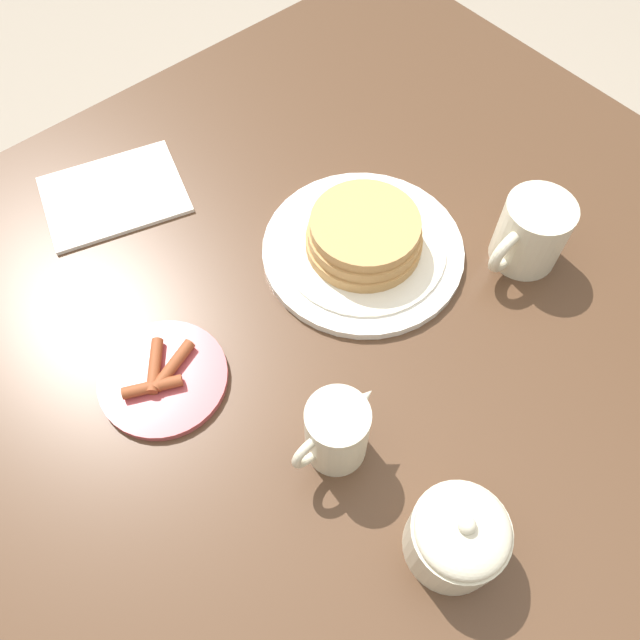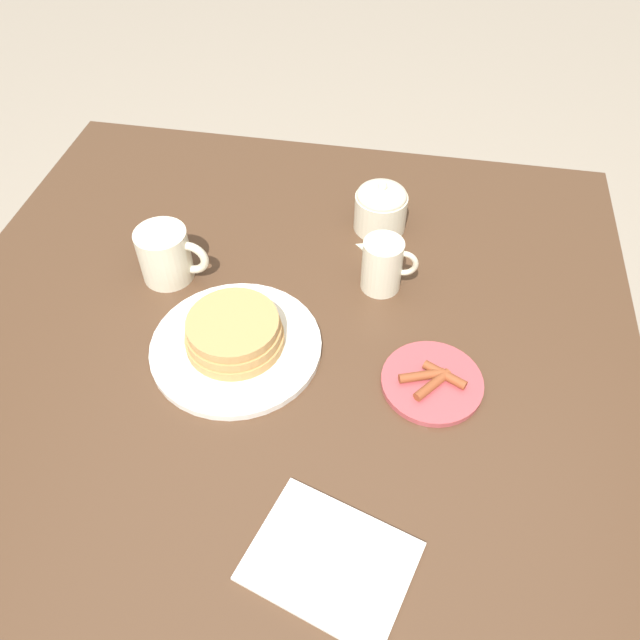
% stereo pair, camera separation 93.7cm
% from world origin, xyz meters
% --- Properties ---
extents(ground_plane, '(8.00, 8.00, 0.00)m').
position_xyz_m(ground_plane, '(0.00, 0.00, 0.00)').
color(ground_plane, gray).
extents(dining_table, '(1.13, 1.07, 0.77)m').
position_xyz_m(dining_table, '(0.00, 0.00, 0.65)').
color(dining_table, '#4C3321').
rests_on(dining_table, ground_plane).
extents(pancake_plate, '(0.27, 0.27, 0.07)m').
position_xyz_m(pancake_plate, '(-0.06, -0.05, 0.80)').
color(pancake_plate, white).
rests_on(pancake_plate, dining_table).
extents(side_plate_bacon, '(0.15, 0.15, 0.02)m').
position_xyz_m(side_plate_bacon, '(0.24, -0.07, 0.78)').
color(side_plate_bacon, '#B2474C').
rests_on(side_plate_bacon, dining_table).
extents(coffee_mug, '(0.12, 0.09, 0.09)m').
position_xyz_m(coffee_mug, '(-0.21, 0.09, 0.82)').
color(coffee_mug, beige).
rests_on(coffee_mug, dining_table).
extents(creamer_pitcher, '(0.11, 0.07, 0.10)m').
position_xyz_m(creamer_pitcher, '(0.14, 0.13, 0.82)').
color(creamer_pitcher, beige).
rests_on(creamer_pitcher, dining_table).
extents(sugar_bowl, '(0.10, 0.10, 0.10)m').
position_xyz_m(sugar_bowl, '(0.13, 0.28, 0.82)').
color(sugar_bowl, beige).
rests_on(sugar_bowl, dining_table).
extents(napkin, '(0.22, 0.19, 0.01)m').
position_xyz_m(napkin, '(0.14, -0.35, 0.77)').
color(napkin, silver).
rests_on(napkin, dining_table).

